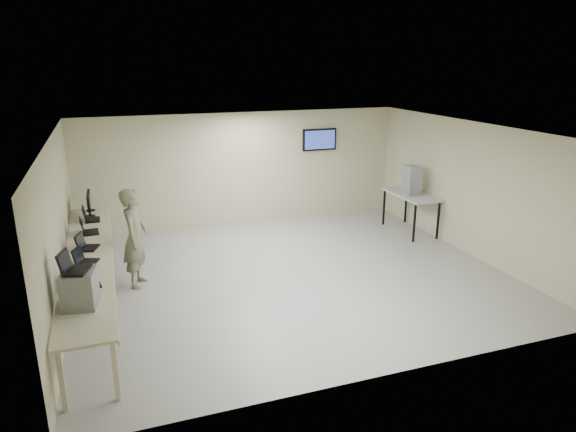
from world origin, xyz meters
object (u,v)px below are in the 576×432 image
object	(u,v)px
workbench	(90,259)
side_table	(411,197)
equipment_box	(79,289)
soldier	(135,238)

from	to	relation	value
workbench	side_table	size ratio (longest dim) A/B	3.82
workbench	equipment_box	world-z (taller)	equipment_box
equipment_box	side_table	bearing A→B (deg)	34.56
side_table	workbench	bearing A→B (deg)	-167.83
workbench	soldier	distance (m)	0.97
soldier	side_table	xyz separation A→B (m)	(6.41, 0.98, -0.05)
equipment_box	soldier	size ratio (longest dim) A/B	0.27
equipment_box	soldier	distance (m)	2.64
workbench	side_table	world-z (taller)	side_table
side_table	soldier	bearing A→B (deg)	-171.26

